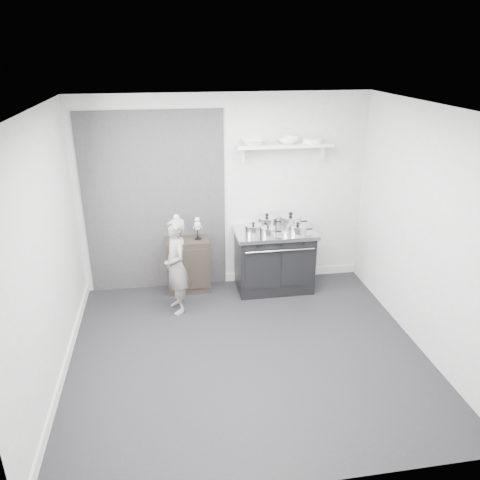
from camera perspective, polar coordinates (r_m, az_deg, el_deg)
name	(u,v)px	position (r m, az deg, el deg)	size (l,w,h in m)	color
ground	(246,352)	(5.50, 0.77, -13.51)	(4.00, 4.00, 0.00)	black
room_shell	(236,213)	(4.85, -0.47, 3.31)	(4.02, 3.62, 2.71)	#ACACAA
wall_shelf	(284,146)	(6.38, 5.44, 11.34)	(1.30, 0.26, 0.24)	silver
stove	(274,259)	(6.64, 4.16, -2.37)	(1.10, 0.69, 0.88)	black
side_cabinet	(188,265)	(6.63, -6.33, -3.04)	(0.60, 0.35, 0.77)	black
child	(176,266)	(6.03, -7.77, -3.21)	(0.47, 0.31, 1.28)	slate
pot_front_left	(253,229)	(6.30, 1.64, 1.30)	(0.32, 0.23, 0.18)	silver
pot_back_left	(267,222)	(6.56, 3.29, 2.23)	(0.38, 0.29, 0.21)	silver
pot_back_right	(290,221)	(6.57, 6.17, 2.26)	(0.40, 0.31, 0.23)	silver
pot_front_right	(298,229)	(6.37, 7.03, 1.32)	(0.33, 0.25, 0.17)	silver
pot_front_center	(268,232)	(6.26, 3.42, 1.02)	(0.27, 0.19, 0.15)	silver
skeleton_full	(177,225)	(6.39, -7.72, 1.77)	(0.12, 0.08, 0.43)	beige
skeleton_torso	(197,227)	(6.42, -5.21, 1.64)	(0.10, 0.07, 0.37)	beige
bowl_large	(253,142)	(6.26, 1.61, 11.89)	(0.32, 0.32, 0.08)	white
bowl_small	(288,140)	(6.37, 5.89, 11.98)	(0.27, 0.27, 0.08)	white
plate_stack	(312,141)	(6.46, 8.73, 11.89)	(0.27, 0.27, 0.06)	white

